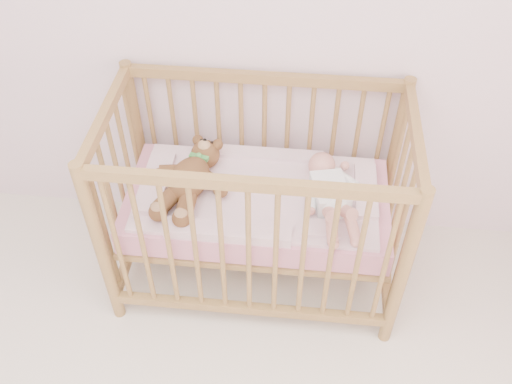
# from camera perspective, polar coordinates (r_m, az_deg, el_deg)

# --- Properties ---
(crib) EXTENTS (1.36, 0.76, 1.00)m
(crib) POSITION_cam_1_polar(r_m,az_deg,el_deg) (2.68, 0.11, -1.06)
(crib) COLOR #A67B46
(crib) RESTS_ON floor
(mattress) EXTENTS (1.22, 0.62, 0.13)m
(mattress) POSITION_cam_1_polar(r_m,az_deg,el_deg) (2.69, 0.11, -1.28)
(mattress) COLOR pink
(mattress) RESTS_ON crib
(blanket) EXTENTS (1.10, 0.58, 0.06)m
(blanket) POSITION_cam_1_polar(r_m,az_deg,el_deg) (2.64, 0.11, -0.16)
(blanket) COLOR #FBACBD
(blanket) RESTS_ON mattress
(baby) EXTENTS (0.40, 0.62, 0.14)m
(baby) POSITION_cam_1_polar(r_m,az_deg,el_deg) (2.57, 7.42, 0.17)
(baby) COLOR white
(baby) RESTS_ON blanket
(teddy_bear) EXTENTS (0.50, 0.62, 0.15)m
(teddy_bear) POSITION_cam_1_polar(r_m,az_deg,el_deg) (2.61, -6.69, 1.35)
(teddy_bear) COLOR brown
(teddy_bear) RESTS_ON blanket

